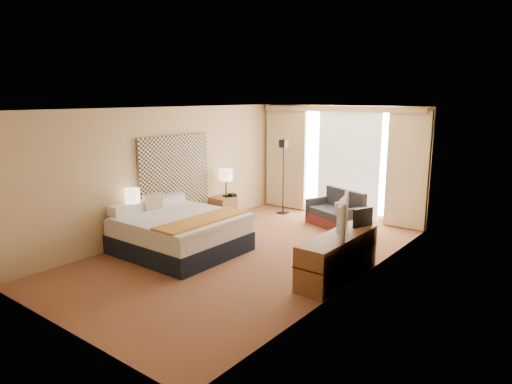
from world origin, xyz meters
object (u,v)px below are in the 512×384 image
Objects in this scene: lamp_left at (132,196)px; television at (338,216)px; floor_lamp at (283,162)px; bed at (179,232)px; media_dresser at (338,257)px; nightstand_left at (134,234)px; lamp_right at (226,176)px; desk_chair at (357,239)px; nightstand_right at (223,209)px; loveseat at (337,214)px.

lamp_left is 3.82m from television.
floor_lamp is 4.05m from television.
lamp_left is at bearing -155.84° from bed.
television reaches higher than media_dresser.
nightstand_left is at bearing -57.78° from lamp_left.
lamp_right reaches higher than nightstand_left.
lamp_right is at bearing -170.94° from desk_chair.
lamp_right is (-0.78, 2.18, 0.68)m from bed.
nightstand_right is 0.31× the size of floor_lamp.
loveseat is 2.63m from lamp_right.
floor_lamp is 2.83× the size of lamp_right.
desk_chair is 1.73× the size of lamp_left.
nightstand_left is 0.73m from lamp_left.
nightstand_left is at bearing -132.68° from desk_chair.
nightstand_right is 3.97m from media_dresser.
nightstand_left is 0.87× the size of lamp_right.
bed is 1.11m from lamp_left.
loveseat is at bearing 147.37° from desk_chair.
lamp_left is (-0.74, -3.85, -0.27)m from floor_lamp.
loveseat is at bearing 65.61° from bed.
media_dresser is at bearing -66.02° from desk_chair.
floor_lamp is (-2.98, 2.83, 0.92)m from media_dresser.
media_dresser is 4.03m from lamp_right.
nightstand_right is at bearing 158.60° from media_dresser.
nightstand_right is at bearing 90.00° from nightstand_left.
nightstand_left is 0.54× the size of television.
nightstand_left is 2.69m from lamp_right.
nightstand_right is (0.00, 2.50, 0.00)m from nightstand_left.
loveseat is (-1.41, 2.63, -0.09)m from media_dresser.
floor_lamp is at bearing 136.47° from media_dresser.
desk_chair is at bearing 92.36° from media_dresser.
loveseat is at bearing 57.62° from lamp_left.
floor_lamp is at bearing 79.49° from nightstand_left.
nightstand_left is 0.27× the size of bed.
nightstand_right is 0.38× the size of loveseat.
media_dresser is at bearing -159.15° from television.
lamp_right is (0.03, 2.58, 0.77)m from nightstand_left.
television is at bearing -22.21° from lamp_right.
television is at bearing 16.77° from nightstand_left.
nightstand_left is 0.31× the size of media_dresser.
media_dresser is 1.77× the size of desk_chair.
television is (3.65, 1.10, 0.72)m from nightstand_left.
desk_chair is at bearing 25.53° from bed.
loveseat is 1.41× the size of television.
nightstand_left is 1.00× the size of nightstand_right.
media_dresser is at bearing 12.67° from bed.
lamp_right is (-2.26, -1.10, 0.78)m from loveseat.
nightstand_right is at bearing 89.58° from lamp_left.
television is at bearing 16.28° from lamp_left.
lamp_right is at bearing 157.39° from media_dresser.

